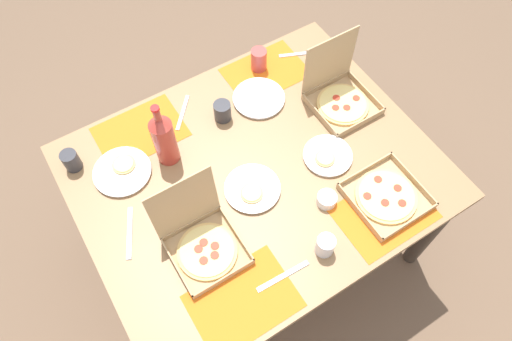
{
  "coord_description": "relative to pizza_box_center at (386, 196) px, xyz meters",
  "views": [
    {
      "loc": [
        -0.5,
        -0.8,
        2.36
      ],
      "look_at": [
        0.0,
        0.0,
        0.74
      ],
      "focal_mm": 32.73,
      "sensor_mm": 36.0,
      "label": 1
    }
  ],
  "objects": [
    {
      "name": "cup_spare",
      "position": [
        -0.06,
        0.83,
        0.04
      ],
      "size": [
        0.07,
        0.07,
        0.11
      ],
      "primitive_type": "cylinder",
      "color": "#BF4742",
      "rests_on": "dining_table"
    },
    {
      "name": "plate_near_left",
      "position": [
        -0.82,
        0.65,
        -0.0
      ],
      "size": [
        0.23,
        0.23,
        0.03
      ],
      "color": "white",
      "rests_on": "dining_table"
    },
    {
      "name": "plate_far_left",
      "position": [
        -0.16,
        0.67,
        -0.0
      ],
      "size": [
        0.23,
        0.23,
        0.02
      ],
      "color": "white",
      "rests_on": "dining_table"
    },
    {
      "name": "placemat_far_left",
      "position": [
        -0.68,
        0.79,
        -0.01
      ],
      "size": [
        0.36,
        0.26,
        0.0
      ],
      "primitive_type": "cube",
      "color": "orange",
      "rests_on": "dining_table"
    },
    {
      "name": "placemat_near_right",
      "position": [
        -0.05,
        -0.05,
        -0.01
      ],
      "size": [
        0.36,
        0.26,
        0.0
      ],
      "primitive_type": "cube",
      "color": "orange",
      "rests_on": "dining_table"
    },
    {
      "name": "knife_by_near_right",
      "position": [
        -0.9,
        0.39,
        -0.01
      ],
      "size": [
        0.11,
        0.2,
        0.0
      ],
      "primitive_type": "cube",
      "rotation": [
        0.0,
        0.0,
        4.26
      ],
      "color": "#B7B7BC",
      "rests_on": "dining_table"
    },
    {
      "name": "cup_clear_right",
      "position": [
        -0.33,
        -0.05,
        0.03
      ],
      "size": [
        0.07,
        0.07,
        0.09
      ],
      "primitive_type": "cylinder",
      "color": "silver",
      "rests_on": "dining_table"
    },
    {
      "name": "placemat_far_right",
      "position": [
        -0.05,
        0.79,
        -0.01
      ],
      "size": [
        0.36,
        0.26,
        0.0
      ],
      "primitive_type": "cube",
      "color": "orange",
      "rests_on": "dining_table"
    },
    {
      "name": "placemat_near_left",
      "position": [
        -0.68,
        -0.05,
        -0.01
      ],
      "size": [
        0.36,
        0.26,
        0.0
      ],
      "primitive_type": "cube",
      "color": "orange",
      "rests_on": "dining_table"
    },
    {
      "name": "fork_by_near_left",
      "position": [
        -0.48,
        0.78,
        -0.01
      ],
      "size": [
        0.14,
        0.15,
        0.0
      ],
      "primitive_type": "cube",
      "rotation": [
        0.0,
        0.0,
        0.85
      ],
      "color": "#B7B7BC",
      "rests_on": "dining_table"
    },
    {
      "name": "soda_bottle",
      "position": [
        -0.63,
        0.61,
        0.12
      ],
      "size": [
        0.09,
        0.09,
        0.32
      ],
      "color": "#B2382D",
      "rests_on": "dining_table"
    },
    {
      "name": "plate_near_right",
      "position": [
        -0.42,
        0.3,
        -0.0
      ],
      "size": [
        0.22,
        0.22,
        0.03
      ],
      "color": "white",
      "rests_on": "dining_table"
    },
    {
      "name": "pizza_box_center",
      "position": [
        0.0,
        0.0,
        0.0
      ],
      "size": [
        0.27,
        0.27,
        0.04
      ],
      "color": "tan",
      "rests_on": "dining_table"
    },
    {
      "name": "dining_table",
      "position": [
        -0.36,
        0.37,
        -0.11
      ],
      "size": [
        1.4,
        1.14,
        0.74
      ],
      "color": "#3F3328",
      "rests_on": "ground_plane"
    },
    {
      "name": "cup_dark",
      "position": [
        -0.97,
        0.77,
        0.03
      ],
      "size": [
        0.07,
        0.07,
        0.09
      ],
      "primitive_type": "cylinder",
      "color": "#333338",
      "rests_on": "dining_table"
    },
    {
      "name": "knife_by_far_right",
      "position": [
        0.15,
        0.8,
        -0.01
      ],
      "size": [
        0.2,
        0.1,
        0.0
      ],
      "primitive_type": "cube",
      "rotation": [
        0.0,
        0.0,
        2.74
      ],
      "color": "#B7B7BC",
      "rests_on": "dining_table"
    },
    {
      "name": "cup_clear_left",
      "position": [
        -0.34,
        0.67,
        0.03
      ],
      "size": [
        0.07,
        0.07,
        0.09
      ],
      "primitive_type": "cylinder",
      "color": "#333338",
      "rests_on": "dining_table"
    },
    {
      "name": "pizza_box_corner_left",
      "position": [
        0.13,
        0.48,
        0.03
      ],
      "size": [
        0.26,
        0.26,
        0.29
      ],
      "color": "tan",
      "rests_on": "dining_table"
    },
    {
      "name": "plate_far_right",
      "position": [
        -0.08,
        0.27,
        -0.0
      ],
      "size": [
        0.2,
        0.2,
        0.03
      ],
      "color": "white",
      "rests_on": "dining_table"
    },
    {
      "name": "ground_plane",
      "position": [
        -0.36,
        0.37,
        -0.76
      ],
      "size": [
        6.0,
        6.0,
        0.0
      ],
      "primitive_type": "plane",
      "color": "brown"
    },
    {
      "name": "knife_by_far_left",
      "position": [
        -0.51,
        -0.05,
        -0.01
      ],
      "size": [
        0.21,
        0.03,
        0.0
      ],
      "primitive_type": "cube",
      "rotation": [
        0.0,
        0.0,
        6.24
      ],
      "color": "#B7B7BC",
      "rests_on": "dining_table"
    },
    {
      "name": "pizza_box_corner_right",
      "position": [
        -0.7,
        0.2,
        0.03
      ],
      "size": [
        0.25,
        0.28,
        0.29
      ],
      "color": "tan",
      "rests_on": "dining_table"
    },
    {
      "name": "condiment_bowl",
      "position": [
        -0.21,
        0.11,
        0.01
      ],
      "size": [
        0.08,
        0.08,
        0.04
      ],
      "primitive_type": "cylinder",
      "color": "white",
      "rests_on": "dining_table"
    }
  ]
}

